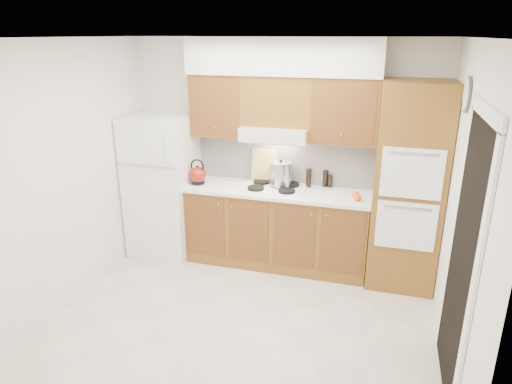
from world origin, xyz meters
The scene contains 26 objects.
floor centered at (0.00, 0.00, 0.00)m, with size 3.60×3.60×0.00m, color #BCB4A5.
ceiling centered at (0.00, 0.00, 2.60)m, with size 3.60×3.60×0.00m, color white.
wall_back centered at (0.00, 1.50, 1.30)m, with size 3.60×0.02×2.60m, color white.
wall_left centered at (-1.80, 0.00, 1.30)m, with size 0.02×3.00×2.60m, color white.
wall_right centered at (1.80, 0.00, 1.30)m, with size 0.02×3.00×2.60m, color white.
fridge centered at (-1.41, 1.14, 0.86)m, with size 0.75×0.72×1.72m, color white.
base_cabinets centered at (0.02, 1.20, 0.45)m, with size 2.11×0.60×0.90m, color brown.
countertop centered at (0.03, 1.19, 0.92)m, with size 2.13×0.62×0.04m, color white.
backsplash centered at (0.02, 1.49, 1.22)m, with size 2.11×0.03×0.56m, color white.
oven_cabinet centered at (1.44, 1.18, 1.10)m, with size 0.70×0.65×2.20m, color brown.
upper_cab_left centered at (-0.71, 1.33, 1.85)m, with size 0.63×0.33×0.70m, color brown.
upper_cab_right centered at (0.72, 1.33, 1.85)m, with size 0.73×0.33×0.70m, color brown.
range_hood centered at (-0.02, 1.27, 1.57)m, with size 0.75×0.45×0.15m, color silver.
upper_cab_over_hood centered at (-0.02, 1.33, 1.92)m, with size 0.75×0.33×0.55m, color brown.
soffit centered at (0.03, 1.32, 2.40)m, with size 2.13×0.36×0.40m, color silver.
cooktop centered at (-0.02, 1.21, 0.95)m, with size 0.74×0.50×0.01m, color white.
doorway centered at (1.79, -0.35, 1.05)m, with size 0.02×0.90×2.10m, color black.
wall_clock centered at (1.79, 0.55, 2.15)m, with size 0.30×0.30×0.02m, color #3F3833.
kettle centered at (-0.93, 1.12, 1.05)m, with size 0.20×0.20×0.20m, color maroon.
cutting_board centered at (-0.20, 1.42, 1.14)m, with size 0.30×0.02×0.41m, color tan.
stock_pot centered at (0.04, 1.29, 1.10)m, with size 0.25×0.25×0.26m, color #B6B5BA.
condiment_a centered at (0.35, 1.37, 1.05)m, with size 0.06×0.06×0.22m, color black.
condiment_b centered at (0.53, 1.45, 1.04)m, with size 0.06×0.06×0.20m, color black.
condiment_c centered at (0.59, 1.43, 1.01)m, with size 0.05×0.05×0.15m, color black.
orange_near centered at (0.93, 1.06, 0.98)m, with size 0.08×0.08×0.08m, color orange.
orange_far centered at (0.91, 1.14, 0.98)m, with size 0.08×0.08×0.08m, color #FF5A0D.
Camera 1 is at (1.17, -3.63, 2.63)m, focal length 32.00 mm.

